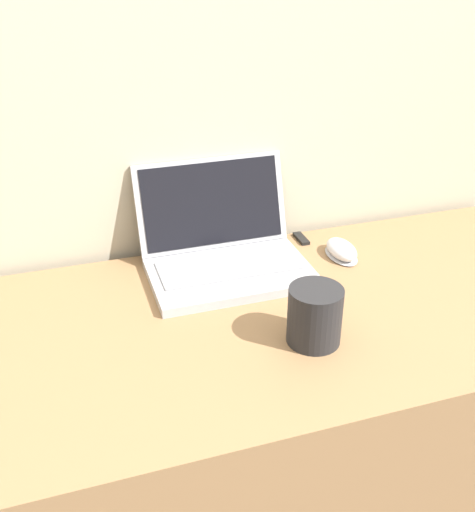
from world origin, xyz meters
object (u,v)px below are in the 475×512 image
Objects in this scene: laptop at (224,248)px; drink_cup at (315,315)px; computer_mouse at (341,250)px; usb_stick at (301,239)px.

drink_cup is at bearing -76.28° from laptop.
laptop is at bearing 172.63° from computer_mouse.
computer_mouse is (0.19, 0.27, -0.04)m from drink_cup.
laptop is at bearing 103.72° from drink_cup.
drink_cup is 1.79× the size of usb_stick.
computer_mouse is 0.12m from usb_stick.
drink_cup is 1.00× the size of computer_mouse.
drink_cup is 0.41m from usb_stick.
drink_cup reaches higher than computer_mouse.
drink_cup is at bearing -110.33° from usb_stick.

